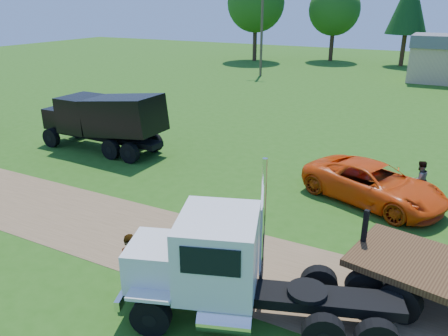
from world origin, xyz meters
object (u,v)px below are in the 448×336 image
at_px(white_semi_tractor, 221,267).
at_px(spectator_a, 132,266).
at_px(orange_pickup, 374,184).
at_px(black_dump_truck, 105,118).

relative_size(white_semi_tractor, spectator_a, 3.78).
xyz_separation_m(orange_pickup, spectator_a, (-4.86, -9.57, 0.14)).
bearing_deg(white_semi_tractor, orange_pickup, 56.91).
bearing_deg(white_semi_tractor, black_dump_truck, 123.76).
xyz_separation_m(white_semi_tractor, black_dump_truck, (-12.15, 9.20, 0.37)).
relative_size(black_dump_truck, spectator_a, 4.04).
bearing_deg(spectator_a, white_semi_tractor, -30.17).
height_order(black_dump_truck, spectator_a, black_dump_truck).
bearing_deg(spectator_a, orange_pickup, 23.48).
xyz_separation_m(white_semi_tractor, orange_pickup, (2.28, 9.14, -0.66)).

